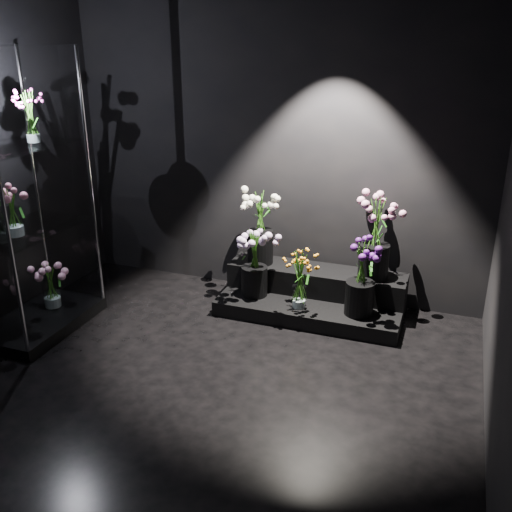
% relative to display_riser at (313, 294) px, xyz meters
% --- Properties ---
extents(floor, '(4.00, 4.00, 0.00)m').
position_rel_display_riser_xyz_m(floor, '(-0.50, -1.67, -0.15)').
color(floor, black).
rests_on(floor, ground).
extents(wall_back, '(4.00, 0.00, 4.00)m').
position_rel_display_riser_xyz_m(wall_back, '(-0.50, 0.33, 1.25)').
color(wall_back, black).
rests_on(wall_back, floor).
extents(display_riser, '(1.66, 0.74, 0.37)m').
position_rel_display_riser_xyz_m(display_riser, '(0.00, 0.00, 0.00)').
color(display_riser, black).
rests_on(display_riser, floor).
extents(display_case, '(0.64, 1.06, 2.33)m').
position_rel_display_riser_xyz_m(display_case, '(-2.16, -1.16, 1.01)').
color(display_case, black).
rests_on(display_case, floor).
extents(bouquet_orange_bells, '(0.30, 0.30, 0.55)m').
position_rel_display_riser_xyz_m(bouquet_orange_bells, '(-0.06, -0.28, 0.27)').
color(bouquet_orange_bells, white).
rests_on(bouquet_orange_bells, display_riser).
extents(bouquet_lilac, '(0.41, 0.41, 0.64)m').
position_rel_display_riser_xyz_m(bouquet_lilac, '(-0.52, -0.16, 0.36)').
color(bouquet_lilac, black).
rests_on(bouquet_lilac, display_riser).
extents(bouquet_purple, '(0.36, 0.36, 0.68)m').
position_rel_display_riser_xyz_m(bouquet_purple, '(0.46, -0.22, 0.35)').
color(bouquet_purple, black).
rests_on(bouquet_purple, display_riser).
extents(bouquet_cream_roses, '(0.40, 0.40, 0.70)m').
position_rel_display_riser_xyz_m(bouquet_cream_roses, '(-0.55, 0.07, 0.62)').
color(bouquet_cream_roses, black).
rests_on(bouquet_cream_roses, display_riser).
extents(bouquet_pink_roses, '(0.44, 0.44, 0.73)m').
position_rel_display_riser_xyz_m(bouquet_pink_roses, '(0.52, 0.08, 0.63)').
color(bouquet_pink_roses, black).
rests_on(bouquet_pink_roses, display_riser).
extents(bouquet_case_pink, '(0.33, 0.33, 0.41)m').
position_rel_display_riser_xyz_m(bouquet_case_pink, '(-2.13, -1.31, 0.97)').
color(bouquet_case_pink, white).
rests_on(bouquet_case_pink, display_case).
extents(bouquet_case_magenta, '(0.25, 0.25, 0.40)m').
position_rel_display_riser_xyz_m(bouquet_case_magenta, '(-2.11, -0.98, 1.65)').
color(bouquet_case_magenta, white).
rests_on(bouquet_case_magenta, display_case).
extents(bouquet_case_base_pink, '(0.36, 0.36, 0.42)m').
position_rel_display_riser_xyz_m(bouquet_case_base_pink, '(-2.18, -0.96, 0.18)').
color(bouquet_case_base_pink, white).
rests_on(bouquet_case_base_pink, display_case).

